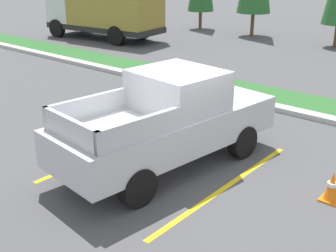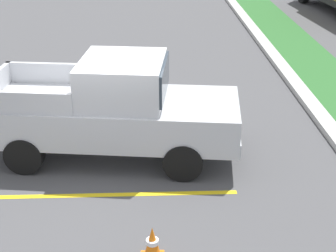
# 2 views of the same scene
# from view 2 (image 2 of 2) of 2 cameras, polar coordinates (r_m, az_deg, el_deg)

# --- Properties ---
(ground_plane) EXTENTS (120.00, 120.00, 0.00)m
(ground_plane) POSITION_cam_2_polar(r_m,az_deg,el_deg) (10.19, -6.77, -4.32)
(ground_plane) COLOR #4C4C4F
(parking_line_near) EXTENTS (0.12, 4.80, 0.01)m
(parking_line_near) POSITION_cam_2_polar(r_m,az_deg,el_deg) (11.91, -6.02, 0.32)
(parking_line_near) COLOR yellow
(parking_line_near) RESTS_ON ground
(parking_line_far) EXTENTS (0.12, 4.80, 0.01)m
(parking_line_far) POSITION_cam_2_polar(r_m,az_deg,el_deg) (9.20, -7.11, -7.88)
(parking_line_far) COLOR yellow
(parking_line_far) RESTS_ON ground
(pickup_truck_main) EXTENTS (2.51, 5.42, 2.10)m
(pickup_truck_main) POSITION_cam_2_polar(r_m,az_deg,el_deg) (10.06, -6.49, 1.92)
(pickup_truck_main) COLOR black
(pickup_truck_main) RESTS_ON ground
(traffic_cone) EXTENTS (0.36, 0.36, 0.60)m
(traffic_cone) POSITION_cam_2_polar(r_m,az_deg,el_deg) (7.53, -1.81, -13.51)
(traffic_cone) COLOR orange
(traffic_cone) RESTS_ON ground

